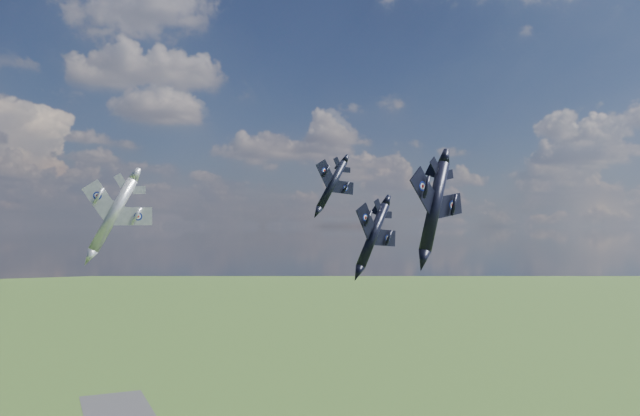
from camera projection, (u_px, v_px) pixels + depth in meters
name	position (u px, v px, depth m)	size (l,w,h in m)	color
jet_lead_navy	(373.00, 235.00, 82.79)	(9.46, 13.19, 2.73)	black
jet_right_navy	(434.00, 206.00, 78.23)	(11.70, 16.32, 3.38)	black
jet_high_navy	(332.00, 185.00, 111.80)	(9.83, 13.71, 2.84)	black
jet_left_silver	(113.00, 215.00, 70.96)	(9.00, 12.55, 2.60)	#94959D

